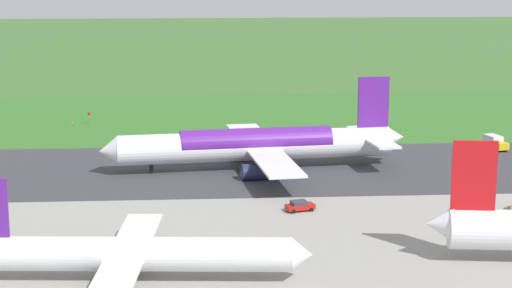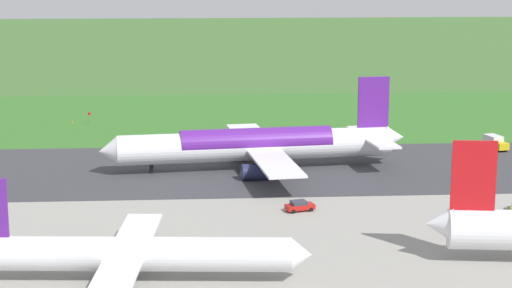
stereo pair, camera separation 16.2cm
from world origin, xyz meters
The scene contains 10 objects.
ground_plane centered at (0.00, 0.00, 0.00)m, with size 800.00×800.00×0.00m, color #3D662D.
runway_asphalt centered at (0.00, 0.00, 0.03)m, with size 600.00×38.59×0.06m, color #38383D.
apron_concrete centered at (0.00, 50.09, 0.03)m, with size 440.00×110.00×0.05m, color gray.
grass_verge_foreground centered at (0.00, -46.76, 0.02)m, with size 600.00×80.00×0.04m, color #346B27.
airliner_main centered at (-12.70, -0.04, 4.35)m, with size 54.13×44.40×15.88m.
airliner_parked_mid centered at (5.61, 53.58, 3.28)m, with size 41.15×33.70×12.01m.
service_car_followme centered at (-16.95, 26.74, 0.84)m, with size 4.54×2.96×1.62m.
service_truck_fuel centered at (-59.48, -13.20, 1.40)m, with size 3.60×6.17×2.65m.
no_stopping_sign centered at (21.94, -45.43, 1.55)m, with size 0.60×0.10×2.60m.
traffic_cone_orange centered at (25.87, -46.64, 0.28)m, with size 0.40×0.40×0.55m, color orange.
Camera 2 is at (-2.51, 150.20, 36.19)m, focal length 62.03 mm.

